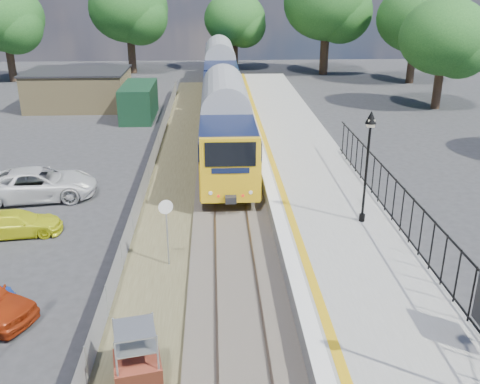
{
  "coord_description": "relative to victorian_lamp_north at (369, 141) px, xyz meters",
  "views": [
    {
      "loc": [
        -0.7,
        -13.66,
        10.11
      ],
      "look_at": [
        0.33,
        6.69,
        2.0
      ],
      "focal_mm": 40.0,
      "sensor_mm": 36.0,
      "label": 1
    }
  ],
  "objects": [
    {
      "name": "platform",
      "position": [
        -1.1,
        2.0,
        -3.85
      ],
      "size": [
        5.0,
        70.0,
        0.9
      ],
      "primitive_type": "cube",
      "color": "gray",
      "rests_on": "ground"
    },
    {
      "name": "palisade_fence",
      "position": [
        1.25,
        -3.76,
        -2.46
      ],
      "size": [
        0.12,
        26.0,
        2.0
      ],
      "color": "black",
      "rests_on": "platform"
    },
    {
      "name": "tree_line",
      "position": [
        -3.9,
        36.0,
        2.31
      ],
      "size": [
        56.8,
        43.8,
        11.88
      ],
      "color": "#332319",
      "rests_on": "ground"
    },
    {
      "name": "victorian_lamp_north",
      "position": [
        0.0,
        0.0,
        0.0
      ],
      "size": [
        0.44,
        0.44,
        4.6
      ],
      "color": "black",
      "rests_on": "platform"
    },
    {
      "name": "track_bed",
      "position": [
        -5.77,
        3.67,
        -4.21
      ],
      "size": [
        5.9,
        80.0,
        0.29
      ],
      "color": "#473F38",
      "rests_on": "ground"
    },
    {
      "name": "platform_edge",
      "position": [
        -3.16,
        2.0,
        -3.39
      ],
      "size": [
        0.9,
        70.0,
        0.01
      ],
      "color": "silver",
      "rests_on": "platform"
    },
    {
      "name": "outbuilding",
      "position": [
        -16.21,
        25.21,
        -2.78
      ],
      "size": [
        10.8,
        10.1,
        3.12
      ],
      "color": "#9F8B5A",
      "rests_on": "ground"
    },
    {
      "name": "car_yellow",
      "position": [
        -14.4,
        1.26,
        -3.76
      ],
      "size": [
        3.86,
        2.02,
        1.07
      ],
      "primitive_type": "imported",
      "rotation": [
        0.0,
        0.0,
        1.72
      ],
      "color": "yellow",
      "rests_on": "ground"
    },
    {
      "name": "wire_fence",
      "position": [
        -9.5,
        6.0,
        -3.7
      ],
      "size": [
        0.06,
        52.0,
        1.2
      ],
      "color": "#999EA3",
      "rests_on": "ground"
    },
    {
      "name": "speed_sign",
      "position": [
        -7.8,
        -1.73,
        -2.46
      ],
      "size": [
        0.53,
        0.21,
        2.72
      ],
      "rotation": [
        0.0,
        0.0,
        0.34
      ],
      "color": "#999EA3",
      "rests_on": "ground"
    },
    {
      "name": "car_white",
      "position": [
        -14.67,
        5.34,
        -3.53
      ],
      "size": [
        5.84,
        3.29,
        1.54
      ],
      "primitive_type": "imported",
      "rotation": [
        0.0,
        0.0,
        1.71
      ],
      "color": "silver",
      "rests_on": "ground"
    },
    {
      "name": "train",
      "position": [
        -5.3,
        23.03,
        -1.96
      ],
      "size": [
        2.82,
        40.83,
        3.51
      ],
      "color": "gold",
      "rests_on": "ground"
    },
    {
      "name": "brick_plinth",
      "position": [
        -8.11,
        -8.25,
        -3.37
      ],
      "size": [
        1.42,
        1.42,
        1.94
      ],
      "rotation": [
        0.0,
        0.0,
        0.2
      ],
      "color": "brown",
      "rests_on": "ground"
    },
    {
      "name": "ground",
      "position": [
        -5.3,
        -6.0,
        -4.3
      ],
      "size": [
        120.0,
        120.0,
        0.0
      ],
      "primitive_type": "plane",
      "color": "#2D2D30",
      "rests_on": "ground"
    }
  ]
}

